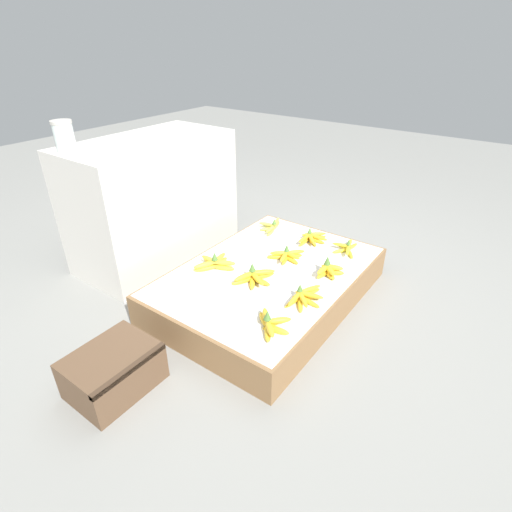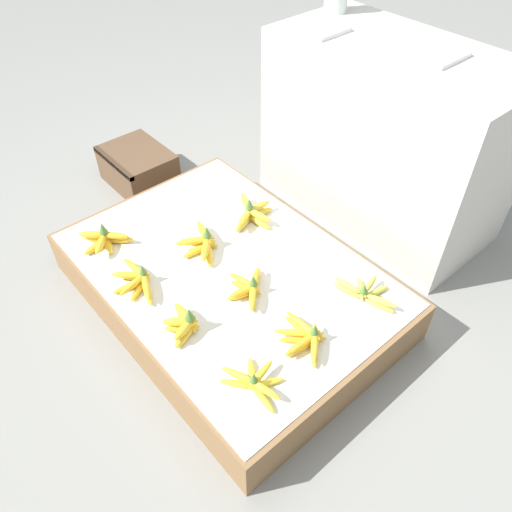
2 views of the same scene
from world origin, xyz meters
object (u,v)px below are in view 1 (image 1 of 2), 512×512
banana_bunch_middle_midleft (254,277)px  foam_tray_white (157,134)px  banana_bunch_front_right (347,248)px  banana_bunch_front_midleft (304,297)px  banana_bunch_middle_midright (287,256)px  banana_bunch_back_midleft (215,263)px  banana_bunch_back_right (271,226)px  banana_bunch_front_left (271,324)px  banana_bunch_front_midright (328,270)px  banana_bunch_middle_right (311,238)px  wooden_crate (114,371)px  glass_jar (64,137)px

banana_bunch_middle_midleft → foam_tray_white: (0.26, 0.95, 0.59)m
banana_bunch_front_right → banana_bunch_middle_midleft: banana_bunch_middle_midleft is taller
banana_bunch_front_midleft → banana_bunch_middle_midright: size_ratio=1.26×
banana_bunch_back_midleft → banana_bunch_back_right: banana_bunch_back_midleft is taller
banana_bunch_front_left → banana_bunch_front_midleft: size_ratio=0.80×
banana_bunch_back_right → foam_tray_white: foam_tray_white is taller
banana_bunch_back_midleft → foam_tray_white: foam_tray_white is taller
banana_bunch_front_midright → banana_bunch_middle_right: 0.42m
banana_bunch_front_midleft → banana_bunch_middle_midright: banana_bunch_middle_midright is taller
banana_bunch_middle_right → banana_bunch_back_right: 0.31m
banana_bunch_front_midleft → banana_bunch_front_right: 0.61m
wooden_crate → banana_bunch_front_midright: size_ratio=2.42×
banana_bunch_front_left → banana_bunch_back_midleft: (0.26, 0.56, 0.00)m
banana_bunch_middle_midleft → glass_jar: 1.26m
banana_bunch_middle_midright → banana_bunch_middle_right: banana_bunch_middle_midright is taller
banana_bunch_back_right → wooden_crate: bearing=-174.9°
banana_bunch_front_left → banana_bunch_front_midleft: 0.28m
wooden_crate → banana_bunch_front_midleft: 0.94m
banana_bunch_middle_midleft → banana_bunch_back_right: size_ratio=0.95×
foam_tray_white → banana_bunch_front_left: bearing=-113.3°
banana_bunch_middle_midleft → foam_tray_white: foam_tray_white is taller
banana_bunch_front_right → banana_bunch_middle_right: banana_bunch_middle_right is taller
banana_bunch_back_right → glass_jar: bearing=141.3°
wooden_crate → banana_bunch_front_midleft: size_ratio=1.43×
banana_bunch_front_left → banana_bunch_middle_midright: size_ratio=1.01×
banana_bunch_front_midright → foam_tray_white: size_ratio=0.70×
wooden_crate → banana_bunch_front_left: 0.71m
banana_bunch_back_right → foam_tray_white: size_ratio=1.15×
banana_bunch_middle_midright → banana_bunch_back_midleft: (-0.32, 0.29, 0.00)m
banana_bunch_front_left → banana_bunch_middle_midright: banana_bunch_front_left is taller
banana_bunch_front_left → foam_tray_white: foam_tray_white is taller
banana_bunch_front_midleft → banana_bunch_front_right: (0.61, 0.05, -0.00)m
banana_bunch_front_midleft → banana_bunch_back_right: (0.60, 0.60, -0.00)m
banana_bunch_front_left → banana_bunch_front_right: 0.89m
banana_bunch_front_left → banana_bunch_back_right: banana_bunch_front_left is taller
banana_bunch_middle_midleft → banana_bunch_middle_midright: (0.31, -0.02, -0.00)m
banana_bunch_middle_midright → foam_tray_white: foam_tray_white is taller
foam_tray_white → glass_jar: bearing=172.6°
banana_bunch_front_left → banana_bunch_back_midleft: banana_bunch_back_midleft is taller
banana_bunch_middle_midright → glass_jar: (-0.62, 1.04, 0.67)m
wooden_crate → banana_bunch_middle_midleft: bearing=-11.7°
wooden_crate → banana_bunch_middle_midright: (1.11, -0.18, 0.12)m
banana_bunch_back_midleft → banana_bunch_front_midleft: bearing=-88.5°
banana_bunch_front_right → banana_bunch_middle_midright: size_ratio=1.09×
banana_bunch_middle_midleft → banana_bunch_back_right: 0.67m
banana_bunch_front_midright → banana_bunch_middle_midleft: bearing=134.8°
banana_bunch_front_midleft → banana_bunch_middle_right: size_ratio=1.14×
wooden_crate → banana_bunch_middle_midright: size_ratio=1.81×
banana_bunch_back_midleft → foam_tray_white: 0.94m
banana_bunch_middle_midleft → banana_bunch_front_right: bearing=-22.7°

